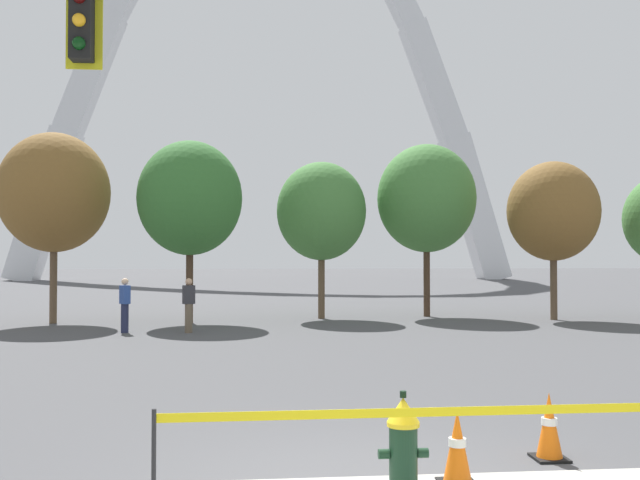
{
  "coord_description": "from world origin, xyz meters",
  "views": [
    {
      "loc": [
        -0.98,
        -6.7,
        2.22
      ],
      "look_at": [
        0.11,
        5.0,
        2.5
      ],
      "focal_mm": 39.17,
      "sensor_mm": 36.0,
      "label": 1
    }
  ],
  "objects_px": {
    "traffic_cone_by_hydrant": "(549,426)",
    "fire_hydrant": "(403,448)",
    "pedestrian_walking_left": "(189,305)",
    "pedestrian_standing_center": "(125,305)",
    "monument_arch": "(265,85)",
    "traffic_cone_mid_sidewalk": "(457,448)"
  },
  "relations": [
    {
      "from": "pedestrian_walking_left",
      "to": "pedestrian_standing_center",
      "type": "bearing_deg",
      "value": 174.2
    },
    {
      "from": "traffic_cone_mid_sidewalk",
      "to": "monument_arch",
      "type": "relative_size",
      "value": 0.02
    },
    {
      "from": "fire_hydrant",
      "to": "traffic_cone_by_hydrant",
      "type": "xyz_separation_m",
      "value": [
        1.86,
        1.1,
        -0.11
      ]
    },
    {
      "from": "fire_hydrant",
      "to": "monument_arch",
      "type": "relative_size",
      "value": 0.02
    },
    {
      "from": "traffic_cone_by_hydrant",
      "to": "pedestrian_walking_left",
      "type": "relative_size",
      "value": 0.46
    },
    {
      "from": "monument_arch",
      "to": "pedestrian_walking_left",
      "type": "relative_size",
      "value": 30.25
    },
    {
      "from": "traffic_cone_by_hydrant",
      "to": "pedestrian_walking_left",
      "type": "distance_m",
      "value": 14.21
    },
    {
      "from": "pedestrian_standing_center",
      "to": "pedestrian_walking_left",
      "type": "bearing_deg",
      "value": -5.8
    },
    {
      "from": "pedestrian_walking_left",
      "to": "pedestrian_standing_center",
      "type": "xyz_separation_m",
      "value": [
        -1.86,
        0.19,
        0.0
      ]
    },
    {
      "from": "fire_hydrant",
      "to": "pedestrian_standing_center",
      "type": "relative_size",
      "value": 0.62
    },
    {
      "from": "fire_hydrant",
      "to": "pedestrian_standing_center",
      "type": "xyz_separation_m",
      "value": [
        -5.14,
        14.53,
        0.35
      ]
    },
    {
      "from": "fire_hydrant",
      "to": "traffic_cone_by_hydrant",
      "type": "distance_m",
      "value": 2.16
    },
    {
      "from": "traffic_cone_by_hydrant",
      "to": "monument_arch",
      "type": "xyz_separation_m",
      "value": [
        -2.23,
        59.9,
        18.5
      ]
    },
    {
      "from": "traffic_cone_mid_sidewalk",
      "to": "fire_hydrant",
      "type": "bearing_deg",
      "value": -150.08
    },
    {
      "from": "pedestrian_walking_left",
      "to": "pedestrian_standing_center",
      "type": "relative_size",
      "value": 1.0
    },
    {
      "from": "traffic_cone_by_hydrant",
      "to": "pedestrian_standing_center",
      "type": "xyz_separation_m",
      "value": [
        -7.0,
        13.43,
        0.46
      ]
    },
    {
      "from": "monument_arch",
      "to": "pedestrian_standing_center",
      "type": "bearing_deg",
      "value": -95.85
    },
    {
      "from": "fire_hydrant",
      "to": "traffic_cone_mid_sidewalk",
      "type": "height_order",
      "value": "fire_hydrant"
    },
    {
      "from": "traffic_cone_by_hydrant",
      "to": "fire_hydrant",
      "type": "bearing_deg",
      "value": -149.51
    },
    {
      "from": "pedestrian_walking_left",
      "to": "pedestrian_standing_center",
      "type": "distance_m",
      "value": 1.87
    },
    {
      "from": "fire_hydrant",
      "to": "monument_arch",
      "type": "distance_m",
      "value": 63.71
    },
    {
      "from": "traffic_cone_by_hydrant",
      "to": "monument_arch",
      "type": "height_order",
      "value": "monument_arch"
    }
  ]
}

